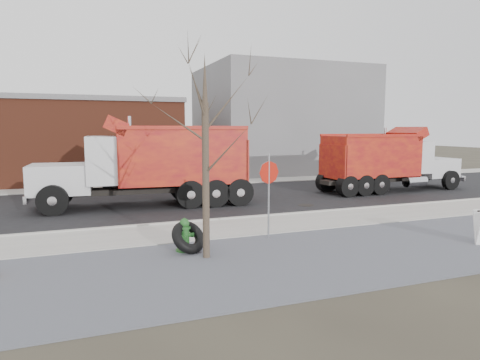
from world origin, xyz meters
name	(u,v)px	position (x,y,z in m)	size (l,w,h in m)	color
ground	(275,227)	(0.00, 0.00, 0.00)	(120.00, 120.00, 0.00)	#383328
gravel_verge	(331,254)	(0.00, -3.50, 0.01)	(60.00, 5.00, 0.03)	gray
sidewalk	(272,225)	(0.00, 0.25, 0.03)	(60.00, 2.50, 0.06)	#9E9B93
curb	(257,217)	(0.00, 1.55, 0.06)	(60.00, 0.15, 0.11)	#9E9B93
road	(219,199)	(0.00, 6.30, 0.01)	(60.00, 9.40, 0.02)	black
far_sidewalk	(190,184)	(0.00, 12.00, 0.03)	(60.00, 2.00, 0.06)	#9E9B93
building_grey	(281,120)	(9.00, 18.00, 4.00)	(12.00, 10.00, 8.00)	gray
building_brick	(13,140)	(-10.00, 17.00, 2.65)	(20.20, 8.20, 5.30)	brown
bare_tree	(205,131)	(-3.20, -2.60, 3.30)	(3.20, 3.20, 5.20)	#382D23
fire_hydrant	(185,236)	(-3.59, -1.81, 0.43)	(0.52, 0.52, 0.94)	#2D6928
truck_tire	(188,237)	(-3.52, -1.95, 0.43)	(1.24, 1.17, 0.93)	black
stop_sign	(269,181)	(-0.87, -1.34, 1.78)	(0.70, 0.17, 2.60)	gray
dump_truck_red_a	(386,159)	(9.17, 5.55, 1.72)	(8.39, 2.53, 3.38)	black
dump_truck_red_b	(153,161)	(-3.22, 5.54, 1.94)	(9.19, 3.20, 3.82)	black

